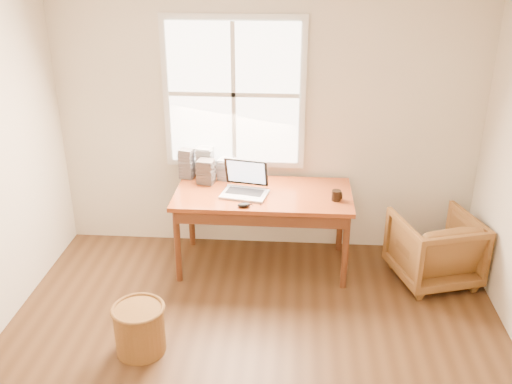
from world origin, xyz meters
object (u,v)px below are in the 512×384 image
wicker_stool (140,329)px  desk (263,194)px  armchair (434,248)px  cd_stack_a (205,163)px  coffee_mug (336,195)px  laptop (244,181)px

wicker_stool → desk: bearing=57.6°
armchair → wicker_stool: bearing=9.3°
armchair → cd_stack_a: bearing=-29.3°
armchair → coffee_mug: (-0.90, 0.02, 0.48)m
cd_stack_a → coffee_mug: bearing=-20.1°
armchair → cd_stack_a: (-2.13, 0.47, 0.58)m
laptop → coffee_mug: (0.81, -0.05, -0.09)m
laptop → coffee_mug: 0.82m
wicker_stool → cd_stack_a: size_ratio=1.25×
wicker_stool → cd_stack_a: cd_stack_a is taller
desk → laptop: bearing=-154.9°
desk → laptop: (-0.16, -0.08, 0.16)m
armchair → cd_stack_a: cd_stack_a is taller
laptop → wicker_stool: bearing=-107.4°
wicker_stool → coffee_mug: coffee_mug is taller
armchair → wicker_stool: (-2.39, -1.18, -0.13)m
laptop → desk: bearing=36.2°
wicker_stool → laptop: size_ratio=0.97×
cd_stack_a → wicker_stool: bearing=-99.0°
coffee_mug → cd_stack_a: size_ratio=0.31×
desk → wicker_stool: size_ratio=4.30×
cd_stack_a → desk: bearing=-29.6°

